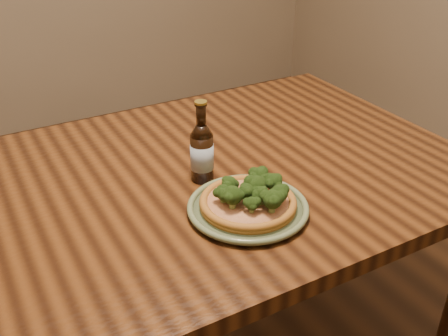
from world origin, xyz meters
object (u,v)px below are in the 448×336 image
pizza (250,199)px  beer_bottle (202,152)px  table (156,217)px  plate (248,208)px

pizza → beer_bottle: size_ratio=1.05×
pizza → table: bearing=124.1°
table → pizza: 0.28m
plate → beer_bottle: (-0.02, 0.17, 0.06)m
table → beer_bottle: (0.11, -0.03, 0.17)m
plate → beer_bottle: beer_bottle is taller
pizza → beer_bottle: (-0.03, 0.17, 0.04)m
pizza → beer_bottle: beer_bottle is taller
table → pizza: bearing=-55.9°
table → plate: plate is taller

